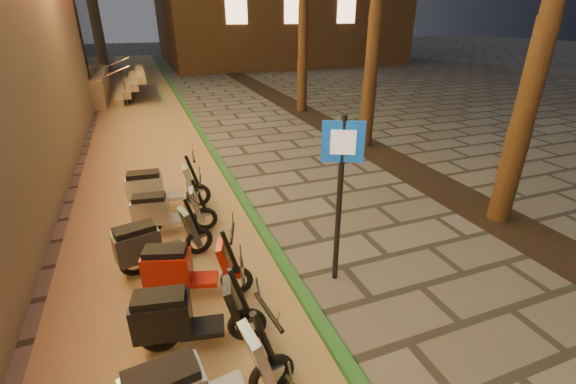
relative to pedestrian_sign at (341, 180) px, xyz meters
name	(u,v)px	position (x,y,z in m)	size (l,w,h in m)	color
ground	(409,342)	(0.27, -1.46, -1.63)	(120.00, 120.00, 0.00)	#474442
parking_strip	(148,140)	(-2.33, 8.54, -1.63)	(3.40, 60.00, 0.01)	#8C7251
green_curb	(201,133)	(-0.63, 8.54, -1.58)	(0.18, 60.00, 0.10)	#225B29
planting_strip	(404,167)	(3.87, 3.54, -1.62)	(1.20, 40.00, 0.02)	black
pedestrian_sign	(341,180)	(0.00, 0.00, 0.00)	(0.52, 0.26, 2.52)	black
scooter_5	(183,317)	(-2.28, -0.57, -1.16)	(1.54, 0.68, 1.08)	black
scooter_6	(184,269)	(-2.15, 0.38, -1.17)	(1.48, 0.78, 1.05)	black
scooter_7	(153,243)	(-2.51, 1.23, -1.16)	(1.53, 0.74, 1.08)	black
scooter_8	(164,212)	(-2.27, 2.27, -1.18)	(1.48, 0.62, 1.04)	black
scooter_9	(158,189)	(-2.30, 3.26, -1.14)	(1.62, 0.59, 1.14)	black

